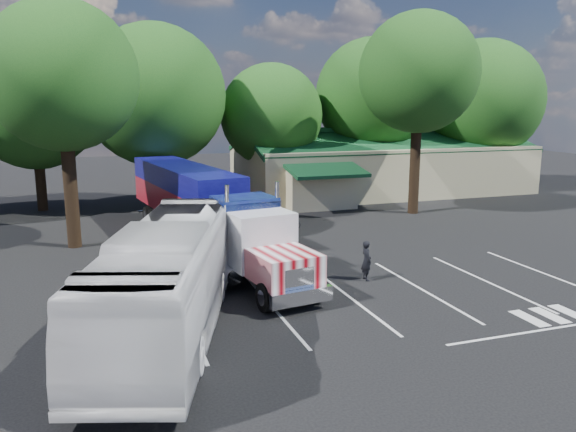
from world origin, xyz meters
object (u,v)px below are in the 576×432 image
object	(u,v)px
semi_truck	(200,202)
tour_bus	(170,276)
silver_sedan	(307,196)
woman	(366,261)
bicycle	(289,221)

from	to	relation	value
semi_truck	tour_bus	size ratio (longest dim) A/B	1.57
semi_truck	tour_bus	bearing A→B (deg)	-114.06
semi_truck	tour_bus	world-z (taller)	semi_truck
silver_sedan	semi_truck	bearing A→B (deg)	152.54
semi_truck	tour_bus	xyz separation A→B (m)	(-2.86, -10.62, -0.59)
woman	tour_bus	world-z (taller)	tour_bus
bicycle	silver_sedan	distance (m)	8.25
semi_truck	woman	size ratio (longest dim) A/B	11.80
woman	tour_bus	distance (m)	9.03
tour_bus	silver_sedan	bearing A→B (deg)	76.33
tour_bus	silver_sedan	distance (m)	24.36
woman	silver_sedan	world-z (taller)	woman
tour_bus	semi_truck	bearing A→B (deg)	92.79
bicycle	tour_bus	size ratio (longest dim) A/B	0.13
semi_truck	bicycle	bearing A→B (deg)	16.75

